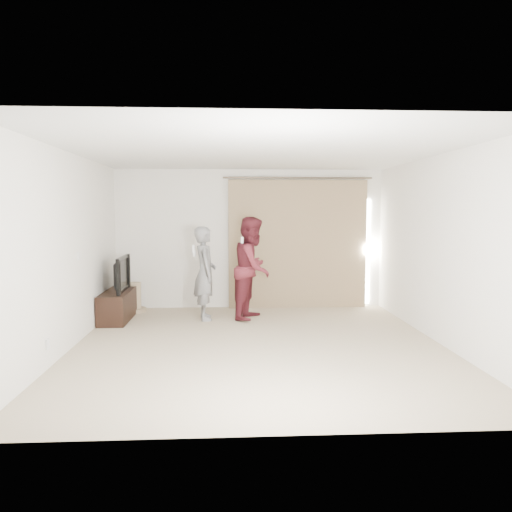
# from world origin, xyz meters

# --- Properties ---
(floor) EXTENTS (5.50, 5.50, 0.00)m
(floor) POSITION_xyz_m (0.00, 0.00, 0.00)
(floor) COLOR #BDAF8E
(floor) RESTS_ON ground
(wall_back) EXTENTS (5.00, 0.04, 2.60)m
(wall_back) POSITION_xyz_m (0.00, 2.75, 1.30)
(wall_back) COLOR white
(wall_back) RESTS_ON ground
(wall_left) EXTENTS (0.04, 5.50, 2.60)m
(wall_left) POSITION_xyz_m (-2.50, -0.00, 1.30)
(wall_left) COLOR white
(wall_left) RESTS_ON ground
(ceiling) EXTENTS (5.00, 5.50, 0.01)m
(ceiling) POSITION_xyz_m (0.00, 0.00, 2.60)
(ceiling) COLOR silver
(ceiling) RESTS_ON wall_back
(curtain) EXTENTS (2.80, 0.11, 2.46)m
(curtain) POSITION_xyz_m (0.91, 2.68, 1.20)
(curtain) COLOR tan
(curtain) RESTS_ON ground
(tv_console) EXTENTS (0.43, 1.25, 0.48)m
(tv_console) POSITION_xyz_m (-2.27, 1.76, 0.24)
(tv_console) COLOR black
(tv_console) RESTS_ON ground
(tv) EXTENTS (0.16, 1.03, 0.59)m
(tv) POSITION_xyz_m (-2.27, 1.76, 0.78)
(tv) COLOR black
(tv) RESTS_ON tv_console
(scratching_post) EXTENTS (0.40, 0.40, 0.54)m
(scratching_post) POSITION_xyz_m (-2.10, 2.40, 0.22)
(scratching_post) COLOR tan
(scratching_post) RESTS_ON ground
(person_man) EXTENTS (0.46, 0.62, 1.57)m
(person_man) POSITION_xyz_m (-0.80, 1.71, 0.78)
(person_man) COLOR slate
(person_man) RESTS_ON ground
(person_woman) EXTENTS (0.91, 1.02, 1.73)m
(person_woman) POSITION_xyz_m (0.01, 1.73, 0.86)
(person_woman) COLOR maroon
(person_woman) RESTS_ON ground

